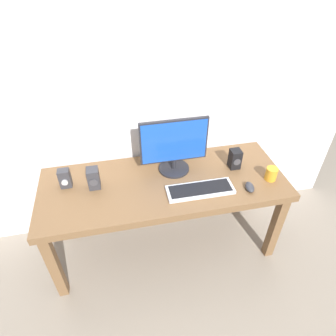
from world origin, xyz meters
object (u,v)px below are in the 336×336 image
Objects in this scene: keyboard_primary at (200,190)px; audio_controller at (65,178)px; mouse at (250,187)px; speaker_left at (94,178)px; monitor at (174,146)px; coffee_mug at (271,174)px; speaker_right at (235,159)px; desk at (164,190)px.

audio_controller is at bearing 164.67° from keyboard_primary.
speaker_left is (-1.06, 0.26, 0.06)m from mouse.
monitor is 0.80m from audio_controller.
monitor is 4.68× the size of mouse.
keyboard_primary is 4.78× the size of coffee_mug.
keyboard_primary is 3.02× the size of speaker_left.
speaker_right is (-0.01, 0.26, 0.06)m from mouse.
speaker_right is 1.25m from audio_controller.
monitor reaches higher than desk.
coffee_mug is at bearing -42.75° from speaker_right.
audio_controller reaches higher than coffee_mug.
desk is 0.52m from speaker_left.
mouse is 0.69× the size of speaker_right.
speaker_right reaches higher than audio_controller.
coffee_mug is at bearing -21.94° from monitor.
speaker_left is 1.27m from coffee_mug.
speaker_left is 0.20m from audio_controller.
monitor is 5.05× the size of coffee_mug.
speaker_left reaches higher than coffee_mug.
coffee_mug is (0.66, -0.27, -0.16)m from monitor.
keyboard_primary is 3.06× the size of speaker_right.
speaker_right reaches higher than desk.
mouse reaches higher than desk.
audio_controller is (-0.91, 0.25, 0.06)m from keyboard_primary.
speaker_right is 1.08× the size of audio_controller.
desk is 0.29m from keyboard_primary.
coffee_mug is (0.77, -0.14, 0.13)m from desk.
coffee_mug reaches higher than desk.
coffee_mug reaches higher than mouse.
monitor is 0.61m from mouse.
monitor is 0.61m from speaker_left.
monitor is 3.19× the size of speaker_left.
monitor is at bearing 154.63° from mouse.
keyboard_primary is at bearing -15.79° from speaker_left.
mouse is at bearing -19.93° from desk.
keyboard_primary is at bearing -34.19° from desk.
coffee_mug is (0.21, -0.19, -0.03)m from speaker_right.
monitor is at bearing 8.04° from speaker_left.
keyboard_primary is (0.23, -0.15, 0.09)m from desk.
coffee_mug is at bearing -8.32° from speaker_left.
audio_controller is (-0.69, 0.10, 0.15)m from desk.
audio_controller reaches higher than mouse.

